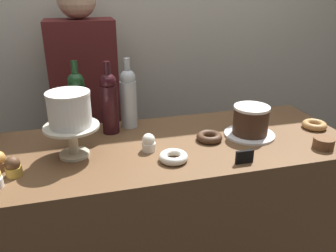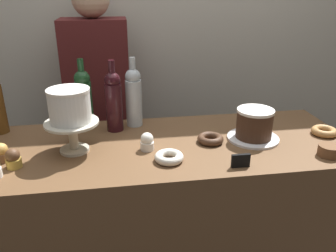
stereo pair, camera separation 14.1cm
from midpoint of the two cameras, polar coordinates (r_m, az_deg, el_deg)
The scene contains 18 objects.
back_wall at distance 2.19m, azimuth -1.75°, elevation 15.65°, with size 6.00×0.05×2.60m.
display_counter at distance 1.70m, azimuth 2.49°, elevation -17.47°, with size 1.59×0.61×0.94m.
cake_stand_pedestal at distance 1.38m, azimuth -12.96°, elevation -0.92°, with size 0.21×0.21×0.13m.
white_layer_cake at distance 1.34m, azimuth -13.35°, elevation 3.32°, with size 0.16×0.16×0.13m.
silver_serving_platter at distance 1.54m, azimuth 16.65°, elevation -2.00°, with size 0.22×0.22×0.01m.
chocolate_round_cake at distance 1.52m, azimuth 16.94°, elevation 0.38°, with size 0.16×0.16×0.13m.
wine_bottle_clear at distance 1.59m, azimuth -3.28°, elevation 5.00°, with size 0.08×0.08×0.33m.
wine_bottle_dark_red at distance 1.53m, azimuth -6.55°, elevation 4.29°, with size 0.08×0.08×0.33m.
wine_bottle_green at distance 1.58m, azimuth -11.51°, elevation 4.56°, with size 0.08×0.08×0.33m.
cupcake_vanilla at distance 1.37m, azimuth -0.61°, elevation -2.74°, with size 0.06×0.06×0.07m.
cupcake_caramel at distance 1.40m, azimuth -23.69°, elevation -4.23°, with size 0.06×0.06×0.07m.
cupcake_chocolate at distance 1.34m, azimuth -21.90°, elevation -5.20°, with size 0.06×0.06×0.07m.
donut_maple at distance 1.70m, azimuth 26.97°, elevation -0.85°, with size 0.11×0.11×0.03m.
donut_chocolate at distance 1.47m, azimuth 9.89°, elevation -2.19°, with size 0.11×0.11×0.03m.
donut_sugar at distance 1.30m, azimuth 3.30°, elevation -5.33°, with size 0.11×0.11×0.03m.
cookie_stack at distance 1.50m, azimuth 27.91°, elevation -3.73°, with size 0.08×0.08×0.04m.
price_sign_chalkboard at distance 1.29m, azimuth 15.22°, elevation -5.72°, with size 0.07×0.01×0.05m.
barista_figure at distance 2.05m, azimuth -9.43°, elevation 1.56°, with size 0.36×0.22×1.60m.
Camera 2 is at (-0.20, -1.29, 1.56)m, focal length 36.26 mm.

